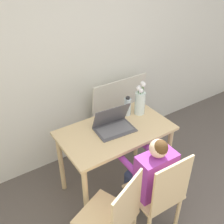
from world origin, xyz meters
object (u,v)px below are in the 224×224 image
Objects in this scene: chair_occupied at (159,194)px; flower_vase at (140,101)px; water_bottle at (127,106)px; chair_spare at (113,219)px; person_seated at (151,173)px; laptop at (113,124)px.

flower_vase is (0.37, 0.76, 0.43)m from chair_occupied.
flower_vase is at bearing -21.84° from water_bottle.
flower_vase is at bearing -114.44° from chair_occupied.
chair_spare is at bearing -0.98° from chair_occupied.
person_seated is 0.59m from laptop.
person_seated is at bearing -83.66° from laptop.
person_seated reaches higher than water_bottle.
person_seated is (0.00, 0.12, 0.15)m from chair_occupied.
chair_spare is 1.19m from flower_vase.
person_seated is at bearing -109.77° from water_bottle.
flower_vase is at bearing 16.03° from laptop.
laptop reaches higher than chair_spare.
flower_vase is (0.83, 0.74, 0.43)m from chair_spare.
laptop is 1.07× the size of flower_vase.
water_bottle is (0.25, 0.81, 0.39)m from chair_occupied.
flower_vase is (0.37, 0.63, 0.28)m from person_seated.
flower_vase is at bearing -118.47° from person_seated.
chair_spare is (-0.46, 0.02, 0.00)m from chair_occupied.
laptop is at bearing -86.64° from person_seated.
person_seated is 4.82× the size of water_bottle.
flower_vase reaches higher than chair_spare.
chair_occupied is at bearing -107.15° from water_bottle.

